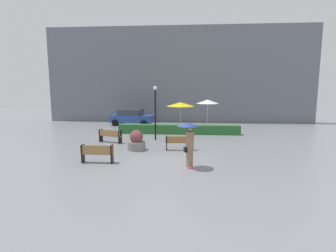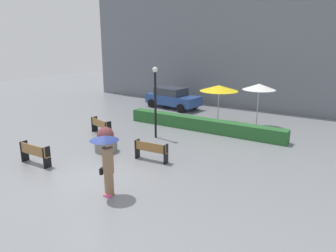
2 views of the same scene
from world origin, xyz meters
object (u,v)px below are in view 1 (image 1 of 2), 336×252
Objects in this scene: planter_pot at (136,142)px; bench_near_left at (97,152)px; bench_mid_center at (179,142)px; bench_far_left at (110,135)px; pedestrian_with_umbrella at (189,139)px; parked_car at (132,117)px; patio_umbrella_yellow at (180,104)px; patio_umbrella_white at (208,102)px; lamp_post at (155,107)px.

bench_near_left is at bearing -115.98° from planter_pot.
bench_mid_center is 0.96× the size of bench_far_left.
parked_car is (-5.64, 13.36, -0.57)m from pedestrian_with_umbrella.
patio_umbrella_yellow is at bearing 70.62° from bench_near_left.
patio_umbrella_white reaches higher than patio_umbrella_yellow.
planter_pot is at bearing -176.88° from bench_mid_center.
bench_far_left is 0.78× the size of pedestrian_with_umbrella.
patio_umbrella_yellow is (4.56, 5.78, 1.73)m from bench_far_left.
patio_umbrella_white is 0.60× the size of parked_car.
parked_car reaches higher than bench_near_left.
bench_near_left is at bearing -80.49° from bench_far_left.
patio_umbrella_yellow is at bearing 94.22° from pedestrian_with_umbrella.
pedestrian_with_umbrella reaches higher than planter_pot.
lamp_post is (2.96, 1.15, 1.84)m from bench_far_left.
bench_mid_center is at bearing 37.47° from bench_near_left.
patio_umbrella_yellow reaches higher than pedestrian_with_umbrella.
bench_far_left is 8.13m from parked_car.
lamp_post is 1.45× the size of patio_umbrella_white.
planter_pot is 0.50× the size of patio_umbrella_yellow.
parked_car is at bearing 91.90° from bench_far_left.
lamp_post is (-1.80, 2.98, 1.83)m from bench_mid_center.
pedestrian_with_umbrella is at bearing -97.69° from patio_umbrella_white.
planter_pot is (2.22, -1.97, 0.00)m from bench_far_left.
lamp_post is at bearing 70.30° from bench_near_left.
pedestrian_with_umbrella reaches higher than parked_car.
bench_near_left is (-3.95, -3.03, 0.02)m from bench_mid_center.
lamp_post is (2.15, 6.01, 1.81)m from bench_near_left.
planter_pot is at bearing -76.13° from parked_car.
parked_car reaches higher than bench_far_left.
pedestrian_with_umbrella is 0.81× the size of patio_umbrella_white.
patio_umbrella_white is (2.16, 8.04, 1.94)m from bench_mid_center.
pedestrian_with_umbrella is at bearing -79.90° from bench_mid_center.
pedestrian_with_umbrella is 6.90m from lamp_post.
planter_pot is at bearing -119.87° from patio_umbrella_white.
bench_near_left is 0.67× the size of patio_umbrella_yellow.
lamp_post reaches higher than bench_near_left.
lamp_post is at bearing 110.61° from pedestrian_with_umbrella.
bench_far_left is 3.67m from lamp_post.
bench_far_left is 0.64× the size of patio_umbrella_white.
bench_far_left is at bearing 99.51° from bench_near_left.
patio_umbrella_white reaches higher than parked_car.
planter_pot is 9.63m from patio_umbrella_white.
patio_umbrella_white is (4.70, 8.18, 1.94)m from planter_pot.
bench_far_left is 2.97m from planter_pot.
parked_car is (-7.19, 1.90, -1.64)m from patio_umbrella_white.
lamp_post is 0.87× the size of parked_car.
pedestrian_with_umbrella is at bearing -4.94° from bench_near_left.
bench_mid_center is 0.61× the size of patio_umbrella_white.
bench_far_left is (-0.81, 4.86, -0.03)m from bench_near_left.
patio_umbrella_white reaches higher than bench_mid_center.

